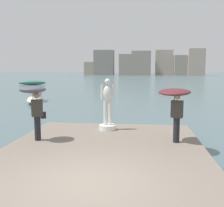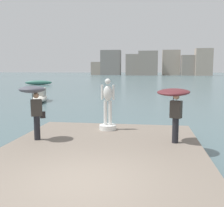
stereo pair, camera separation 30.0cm
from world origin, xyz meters
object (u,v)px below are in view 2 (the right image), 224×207
(statue_white_figure, at_px, (108,111))
(boat_near, at_px, (40,97))
(boat_mid, at_px, (39,83))
(onlooker_right, at_px, (174,99))
(onlooker_left, at_px, (34,98))

(statue_white_figure, xyz_separation_m, boat_near, (-8.27, 12.40, -0.74))
(statue_white_figure, distance_m, boat_mid, 42.74)
(statue_white_figure, xyz_separation_m, onlooker_right, (2.59, -1.67, 0.75))
(boat_near, bearing_deg, statue_white_figure, -56.28)
(boat_near, relative_size, boat_mid, 1.10)
(onlooker_left, relative_size, boat_near, 0.35)
(onlooker_right, height_order, boat_mid, onlooker_right)
(onlooker_left, height_order, onlooker_right, onlooker_left)
(statue_white_figure, bearing_deg, onlooker_right, -32.82)
(statue_white_figure, xyz_separation_m, onlooker_left, (-2.37, -2.02, 0.74))
(onlooker_right, bearing_deg, statue_white_figure, 147.18)
(onlooker_left, bearing_deg, boat_mid, 112.94)
(statue_white_figure, height_order, boat_mid, statue_white_figure)
(boat_near, bearing_deg, onlooker_right, -52.32)
(onlooker_right, bearing_deg, boat_near, 127.68)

